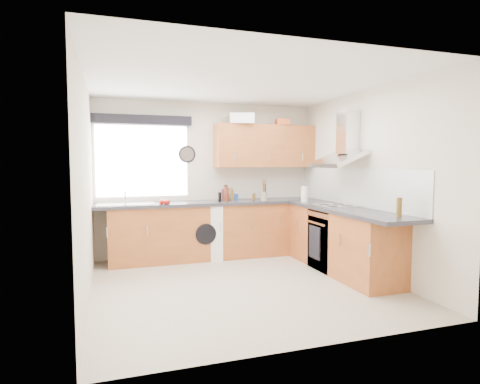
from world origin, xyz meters
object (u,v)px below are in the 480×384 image
object	(u,v)px
washing_machine	(201,231)
oven	(335,240)
extractor_hood	(343,145)
upper_cabinets	(265,146)

from	to	relation	value
washing_machine	oven	bearing A→B (deg)	-29.85
extractor_hood	upper_cabinets	size ratio (longest dim) A/B	0.46
oven	washing_machine	distance (m)	2.07
washing_machine	upper_cabinets	bearing A→B (deg)	11.51
upper_cabinets	washing_machine	distance (m)	1.77
oven	upper_cabinets	xyz separation A→B (m)	(-0.55, 1.32, 1.38)
oven	washing_machine	xyz separation A→B (m)	(-1.68, 1.22, 0.01)
upper_cabinets	extractor_hood	bearing A→B (deg)	-63.87
upper_cabinets	oven	bearing A→B (deg)	-67.46
upper_cabinets	washing_machine	world-z (taller)	upper_cabinets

